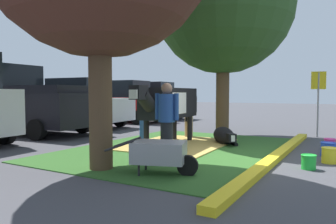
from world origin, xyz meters
TOP-DOWN VIEW (x-y plane):
  - ground_plane at (0.00, 0.00)m, footprint 80.00×80.00m
  - grass_island at (0.40, 1.51)m, footprint 6.55×4.62m
  - curb_yellow at (0.40, -0.95)m, footprint 7.75×0.24m
  - hay_bedding at (0.87, 1.77)m, footprint 3.29×2.52m
  - shade_tree_right at (3.10, 1.33)m, footprint 4.41×4.41m
  - cow_holstein at (0.68, 1.96)m, footprint 3.14×0.89m
  - calf_lying at (1.69, 0.74)m, footprint 1.21×1.08m
  - person_handler at (1.12, 3.04)m, footprint 0.53×0.34m
  - person_visitor_near at (2.40, 2.19)m, footprint 0.34×0.52m
  - person_visitor_far at (-1.13, 0.94)m, footprint 0.34×0.53m
  - wheelbarrow at (-2.09, 0.51)m, footprint 0.94×1.60m
  - parking_sign at (4.56, -1.34)m, footprint 0.15×0.44m
  - bucket_green at (-0.35, -1.67)m, footprint 0.28×0.28m
  - bucket_yellow at (0.44, -1.97)m, footprint 0.33×0.33m
  - bucket_blue at (1.21, -1.88)m, footprint 0.34×0.34m
  - bucket_pink at (1.95, -1.87)m, footprint 0.28×0.28m
  - pickup_truck_black at (0.49, 7.77)m, footprint 2.42×5.49m
  - sedan_silver at (3.04, 7.60)m, footprint 2.19×4.48m
  - sedan_blue at (5.97, 7.59)m, footprint 2.19×4.48m
  - hatchback_white at (8.33, 7.52)m, footprint 2.19×4.48m

SIDE VIEW (x-z plane):
  - ground_plane at x=0.00m, z-range 0.00..0.00m
  - grass_island at x=0.40m, z-range 0.00..0.02m
  - hay_bedding at x=0.87m, z-range 0.01..0.04m
  - curb_yellow at x=0.40m, z-range 0.00..0.12m
  - bucket_green at x=-0.35m, z-range 0.01..0.28m
  - bucket_pink at x=1.95m, z-range 0.01..0.32m
  - bucket_blue at x=1.21m, z-range 0.01..0.32m
  - bucket_yellow at x=0.44m, z-range 0.01..0.33m
  - calf_lying at x=1.69m, z-range 0.00..0.48m
  - wheelbarrow at x=-2.09m, z-range 0.07..0.70m
  - person_visitor_near at x=2.40m, z-range 0.05..1.57m
  - person_visitor_far at x=-1.13m, z-range 0.06..1.69m
  - person_handler at x=1.12m, z-range 0.06..1.71m
  - sedan_silver at x=3.04m, z-range -0.03..1.99m
  - sedan_blue at x=5.97m, z-range -0.03..1.99m
  - hatchback_white at x=8.33m, z-range -0.03..1.99m
  - pickup_truck_black at x=0.49m, z-range -0.10..2.32m
  - cow_holstein at x=0.68m, z-range 0.34..1.93m
  - parking_sign at x=4.56m, z-range 0.43..2.54m
  - shade_tree_right at x=3.10m, z-range 1.00..7.45m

